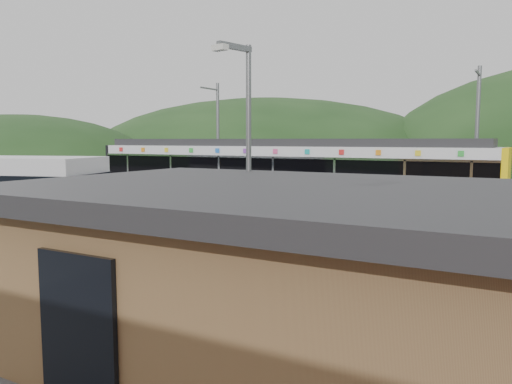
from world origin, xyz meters
The scene contains 9 objects.
ground centered at (0.00, 0.00, 0.00)m, with size 120.00×120.00×0.00m, color #4C4C4F.
hills centered at (6.19, 5.29, 0.00)m, with size 146.00×149.00×26.00m.
platform centered at (0.00, 3.30, 0.15)m, with size 26.00×3.20×0.30m, color #9E9E99.
yellow_line centered at (0.00, 2.00, 0.30)m, with size 26.00×0.10×0.01m, color yellow.
train centered at (-1.73, 6.00, 2.06)m, with size 20.44×3.01×3.74m.
catenary_mast_west centered at (-7.00, 8.56, 3.65)m, with size 0.18×1.80×7.00m.
catenary_mast_east centered at (7.00, 8.56, 3.65)m, with size 0.18×1.80×7.00m.
station_shelter centered at (6.00, -9.01, 1.55)m, with size 9.20×6.20×3.00m.
lamp_post centered at (3.65, -6.39, 3.47)m, with size 0.38×1.06×5.80m.
Camera 1 is at (9.30, -16.08, 3.71)m, focal length 35.00 mm.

